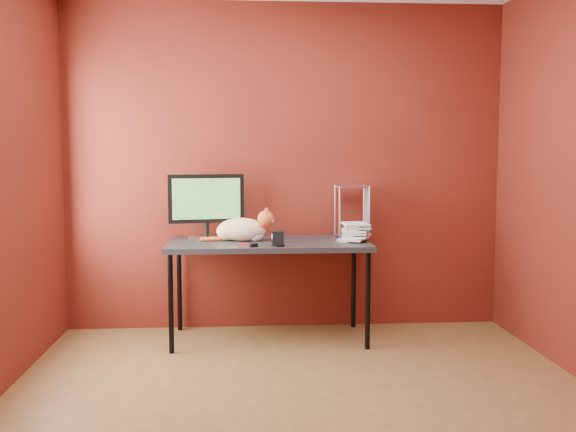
{
  "coord_description": "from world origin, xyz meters",
  "views": [
    {
      "loc": [
        -0.33,
        -3.4,
        1.4
      ],
      "look_at": [
        -0.02,
        1.15,
        0.96
      ],
      "focal_mm": 40.0,
      "sensor_mm": 36.0,
      "label": 1
    }
  ],
  "objects": [
    {
      "name": "room",
      "position": [
        0.0,
        0.0,
        1.45
      ],
      "size": [
        3.52,
        3.52,
        2.61
      ],
      "color": "brown",
      "rests_on": "ground"
    },
    {
      "name": "book_stack",
      "position": [
        0.42,
        1.41,
        1.5
      ],
      "size": [
        0.28,
        0.31,
        1.49
      ],
      "rotation": [
        0.0,
        0.0,
        -0.27
      ],
      "color": "beige",
      "rests_on": "desk"
    },
    {
      "name": "monitor",
      "position": [
        -0.62,
        1.52,
        1.03
      ],
      "size": [
        0.58,
        0.23,
        0.5
      ],
      "rotation": [
        0.0,
        0.0,
        0.18
      ],
      "color": "#AAA9AE",
      "rests_on": "desk"
    },
    {
      "name": "skull_mug",
      "position": [
        -0.09,
        1.3,
        0.8
      ],
      "size": [
        0.09,
        0.1,
        0.09
      ],
      "rotation": [
        0.0,
        0.0,
        0.27
      ],
      "color": "white",
      "rests_on": "desk"
    },
    {
      "name": "wire_rack",
      "position": [
        0.52,
        1.6,
        0.95
      ],
      "size": [
        0.25,
        0.21,
        0.41
      ],
      "rotation": [
        0.0,
        0.0,
        0.04
      ],
      "color": "#AAA9AE",
      "rests_on": "desk"
    },
    {
      "name": "pocket_knife",
      "position": [
        -0.33,
        1.18,
        0.76
      ],
      "size": [
        0.07,
        0.04,
        0.01
      ],
      "primitive_type": "cube",
      "rotation": [
        0.0,
        0.0,
        -0.34
      ],
      "color": "#B10D20",
      "rests_on": "desk"
    },
    {
      "name": "washer",
      "position": [
        -0.38,
        1.08,
        0.75
      ],
      "size": [
        0.04,
        0.04,
        0.0
      ],
      "primitive_type": "cylinder",
      "color": "#AAA9AE",
      "rests_on": "desk"
    },
    {
      "name": "speaker",
      "position": [
        -0.09,
        1.12,
        0.8
      ],
      "size": [
        0.1,
        0.1,
        0.11
      ],
      "rotation": [
        0.0,
        0.0,
        -0.09
      ],
      "color": "black",
      "rests_on": "desk"
    },
    {
      "name": "desk",
      "position": [
        -0.15,
        1.37,
        0.7
      ],
      "size": [
        1.5,
        0.7,
        0.75
      ],
      "color": "black",
      "rests_on": "ground"
    },
    {
      "name": "cat",
      "position": [
        -0.35,
        1.42,
        0.84
      ],
      "size": [
        0.55,
        0.29,
        0.26
      ],
      "rotation": [
        0.0,
        0.0,
        -0.26
      ],
      "color": "orange",
      "rests_on": "desk"
    },
    {
      "name": "black_gadget",
      "position": [
        -0.27,
        1.09,
        0.76
      ],
      "size": [
        0.06,
        0.05,
        0.03
      ],
      "primitive_type": "cube",
      "rotation": [
        0.0,
        0.0,
        0.39
      ],
      "color": "black",
      "rests_on": "desk"
    }
  ]
}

